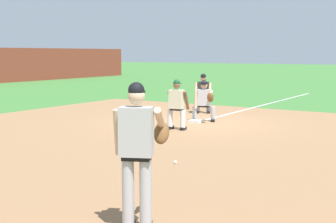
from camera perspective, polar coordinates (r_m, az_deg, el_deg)
ground_plane at (r=14.94m, az=3.44°, el=-1.36°), size 160.00×160.00×0.00m
infield_dirt_patch at (r=10.40m, az=1.42°, el=-5.07°), size 18.00×18.00×0.01m
foul_line_stripe at (r=20.68m, az=11.98°, el=0.89°), size 12.69×0.10×0.00m
first_base_bag at (r=14.93m, az=3.44°, el=-1.19°), size 0.38×0.38×0.09m
baseball at (r=9.40m, az=0.90°, el=-6.20°), size 0.07×0.07×0.07m
pitcher at (r=5.75m, az=-3.63°, el=-4.38°), size 0.82×0.59×1.86m
first_baseman at (r=15.05m, az=4.45°, el=1.50°), size 0.84×0.97×1.34m
baserunner at (r=13.42m, az=1.07°, el=1.10°), size 0.49×0.63×1.46m
umpire at (r=17.20m, az=4.31°, el=2.41°), size 0.59×0.67×1.46m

